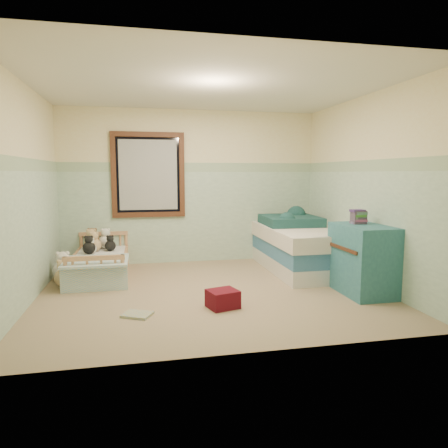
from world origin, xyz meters
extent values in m
cube|color=olive|center=(0.00, 0.00, -0.01)|extent=(4.20, 3.60, 0.02)
cube|color=beige|center=(0.00, 0.00, 2.51)|extent=(4.20, 3.60, 0.02)
cube|color=beige|center=(0.00, 1.80, 1.25)|extent=(4.20, 0.04, 2.50)
cube|color=beige|center=(0.00, -1.80, 1.25)|extent=(4.20, 0.04, 2.50)
cube|color=beige|center=(-2.10, 0.00, 1.25)|extent=(0.04, 3.60, 2.50)
cube|color=beige|center=(2.10, 0.00, 1.25)|extent=(0.04, 3.60, 2.50)
cube|color=#91AE97|center=(0.00, 1.79, 0.75)|extent=(4.20, 0.01, 1.50)
cube|color=#487648|center=(0.00, 1.79, 1.57)|extent=(4.20, 0.01, 0.15)
cube|color=#381D11|center=(-0.70, 1.76, 1.45)|extent=(1.16, 0.06, 1.36)
cube|color=beige|center=(-0.70, 1.77, 1.45)|extent=(0.92, 0.01, 1.12)
cube|color=#A76F49|center=(-1.43, 1.05, 0.10)|extent=(0.75, 1.51, 0.19)
cube|color=white|center=(-1.43, 1.05, 0.25)|extent=(0.69, 1.44, 0.12)
cube|color=#79B8D5|center=(-1.43, 0.58, 0.33)|extent=(0.82, 0.75, 0.03)
sphere|color=brown|center=(-1.58, 1.55, 0.42)|extent=(0.22, 0.22, 0.22)
sphere|color=silver|center=(-1.38, 1.55, 0.42)|extent=(0.21, 0.21, 0.21)
sphere|color=tan|center=(-1.53, 1.33, 0.41)|extent=(0.20, 0.20, 0.20)
sphere|color=black|center=(-1.30, 1.33, 0.40)|extent=(0.16, 0.16, 0.16)
sphere|color=silver|center=(-1.91, 0.93, 0.14)|extent=(0.28, 0.28, 0.28)
sphere|color=tan|center=(-1.84, 0.59, 0.12)|extent=(0.25, 0.25, 0.25)
cube|color=silver|center=(1.55, 0.87, 0.11)|extent=(0.99, 1.99, 0.22)
cube|color=navy|center=(1.55, 0.87, 0.33)|extent=(0.99, 1.99, 0.22)
cube|color=white|center=(1.55, 0.87, 0.55)|extent=(1.03, 2.03, 0.22)
cube|color=#102F30|center=(1.50, 1.17, 0.73)|extent=(0.88, 0.93, 0.14)
cube|color=#25586C|center=(1.82, -0.45, 0.42)|extent=(0.53, 0.85, 0.85)
cube|color=brown|center=(1.82, -0.32, 0.93)|extent=(0.17, 0.13, 0.17)
cube|color=maroon|center=(0.03, -0.64, 0.10)|extent=(0.38, 0.35, 0.20)
cube|color=gold|center=(-0.90, -0.72, 0.01)|extent=(0.36, 0.33, 0.03)
sphere|color=tan|center=(-1.58, 1.50, 0.42)|extent=(0.22, 0.22, 0.22)
sphere|color=silver|center=(-1.56, 1.16, 0.39)|extent=(0.16, 0.16, 0.16)
sphere|color=black|center=(-1.58, 1.14, 0.41)|extent=(0.19, 0.19, 0.19)
camera|label=1|loc=(-0.84, -4.87, 1.48)|focal=32.40mm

